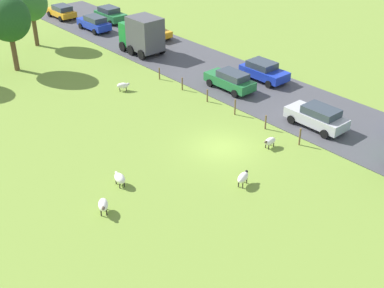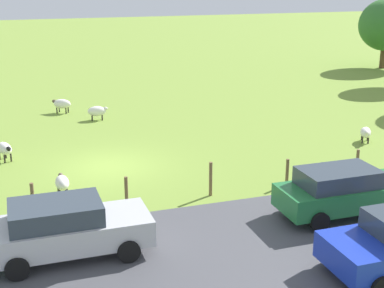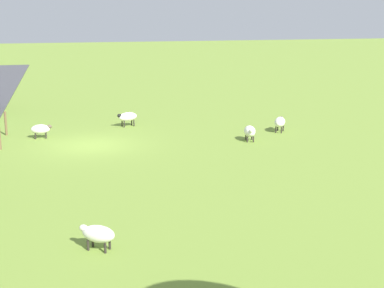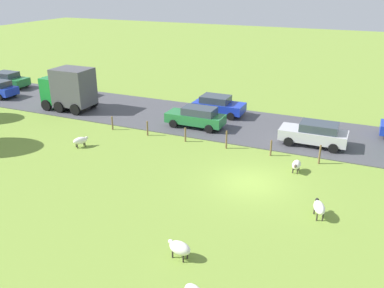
% 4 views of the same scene
% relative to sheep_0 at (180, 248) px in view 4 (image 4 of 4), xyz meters
% --- Properties ---
extents(ground_plane, '(160.00, 160.00, 0.00)m').
position_rel_sheep_0_xyz_m(ground_plane, '(7.74, -0.81, -0.50)').
color(ground_plane, olive).
extents(road_strip, '(8.00, 80.00, 0.06)m').
position_rel_sheep_0_xyz_m(road_strip, '(16.79, -0.81, -0.47)').
color(road_strip, '#47474C').
rests_on(road_strip, ground_plane).
extents(sheep_0, '(0.72, 1.14, 0.78)m').
position_rel_sheep_0_xyz_m(sheep_0, '(0.00, 0.00, 0.00)').
color(sheep_0, white).
rests_on(sheep_0, ground_plane).
extents(sheep_1, '(1.24, 0.85, 0.80)m').
position_rel_sheep_0_xyz_m(sheep_1, '(5.56, -4.86, 0.05)').
color(sheep_1, white).
rests_on(sheep_1, ground_plane).
extents(sheep_2, '(1.05, 0.49, 0.71)m').
position_rel_sheep_0_xyz_m(sheep_2, '(10.19, -2.92, -0.03)').
color(sheep_2, white).
rests_on(sheep_2, ground_plane).
extents(sheep_3, '(1.09, 0.92, 0.71)m').
position_rel_sheep_0_xyz_m(sheep_3, '(8.17, 11.45, -0.03)').
color(sheep_3, white).
rests_on(sheep_3, ground_plane).
extents(fence_post_0, '(0.12, 0.12, 1.25)m').
position_rel_sheep_0_xyz_m(fence_post_0, '(11.99, -4.02, 0.13)').
color(fence_post_0, brown).
rests_on(fence_post_0, ground_plane).
extents(fence_post_1, '(0.12, 0.12, 1.09)m').
position_rel_sheep_0_xyz_m(fence_post_1, '(11.99, -0.93, 0.05)').
color(fence_post_1, brown).
rests_on(fence_post_1, ground_plane).
extents(fence_post_2, '(0.12, 0.12, 1.28)m').
position_rel_sheep_0_xyz_m(fence_post_2, '(11.99, 2.15, 0.14)').
color(fence_post_2, brown).
rests_on(fence_post_2, ground_plane).
extents(fence_post_3, '(0.12, 0.12, 1.05)m').
position_rel_sheep_0_xyz_m(fence_post_3, '(11.99, 5.24, 0.03)').
color(fence_post_3, brown).
rests_on(fence_post_3, ground_plane).
extents(fence_post_4, '(0.12, 0.12, 1.11)m').
position_rel_sheep_0_xyz_m(fence_post_4, '(11.99, 8.32, 0.06)').
color(fence_post_4, brown).
rests_on(fence_post_4, ground_plane).
extents(fence_post_5, '(0.12, 0.12, 1.07)m').
position_rel_sheep_0_xyz_m(fence_post_5, '(11.99, 11.41, 0.04)').
color(fence_post_5, brown).
rests_on(fence_post_5, ground_plane).
extents(truck_1, '(2.73, 4.35, 3.65)m').
position_rel_sheep_0_xyz_m(truck_1, '(14.86, 17.67, 1.46)').
color(truck_1, '#197F33').
rests_on(truck_1, road_strip).
extents(car_0, '(2.15, 4.12, 1.64)m').
position_rel_sheep_0_xyz_m(car_0, '(18.39, 28.75, 0.41)').
color(car_0, '#237238').
rests_on(car_0, road_strip).
extents(car_3, '(2.08, 4.53, 1.63)m').
position_rel_sheep_0_xyz_m(car_3, '(14.90, -3.25, 0.41)').
color(car_3, '#B7B7BC').
rests_on(car_3, road_strip).
extents(car_4, '(1.96, 4.55, 1.61)m').
position_rel_sheep_0_xyz_m(car_4, '(15.01, 5.68, 0.40)').
color(car_4, '#237238').
rests_on(car_4, road_strip).
extents(car_5, '(2.18, 4.27, 1.61)m').
position_rel_sheep_0_xyz_m(car_5, '(18.62, 5.22, 0.40)').
color(car_5, '#1933B2').
rests_on(car_5, road_strip).
extents(car_7, '(1.98, 3.92, 1.50)m').
position_rel_sheep_0_xyz_m(car_7, '(18.62, 20.71, 0.35)').
color(car_7, orange).
rests_on(car_7, road_strip).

